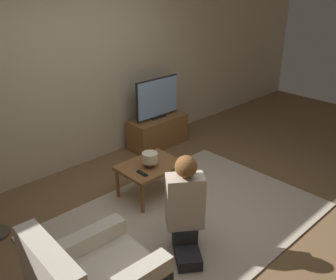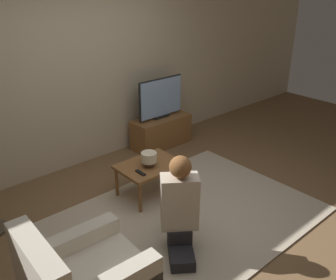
# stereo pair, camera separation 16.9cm
# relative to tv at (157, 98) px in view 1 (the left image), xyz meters

# --- Properties ---
(ground_plane) EXTENTS (10.00, 10.00, 0.00)m
(ground_plane) POSITION_rel_tv_xyz_m (-1.09, -1.62, -0.75)
(ground_plane) COLOR brown
(wall_back) EXTENTS (10.00, 0.06, 2.60)m
(wall_back) POSITION_rel_tv_xyz_m (-1.09, 0.31, 0.55)
(wall_back) COLOR beige
(wall_back) RESTS_ON ground_plane
(rug) EXTENTS (2.92, 1.98, 0.02)m
(rug) POSITION_rel_tv_xyz_m (-1.09, -1.62, -0.74)
(rug) COLOR #BCAD93
(rug) RESTS_ON ground_plane
(tv_stand) EXTENTS (0.90, 0.39, 0.45)m
(tv_stand) POSITION_rel_tv_xyz_m (0.00, -0.00, -0.53)
(tv_stand) COLOR brown
(tv_stand) RESTS_ON ground_plane
(tv) EXTENTS (0.77, 0.08, 0.60)m
(tv) POSITION_rel_tv_xyz_m (0.00, 0.00, 0.00)
(tv) COLOR black
(tv) RESTS_ON tv_stand
(coffee_table) EXTENTS (0.71, 0.53, 0.41)m
(coffee_table) POSITION_rel_tv_xyz_m (-1.01, -0.99, -0.39)
(coffee_table) COLOR brown
(coffee_table) RESTS_ON ground_plane
(person_kneeling) EXTENTS (0.65, 0.76, 0.98)m
(person_kneeling) POSITION_rel_tv_xyz_m (-1.41, -1.92, -0.24)
(person_kneeling) COLOR #232328
(person_kneeling) RESTS_ON rug
(table_lamp) EXTENTS (0.18, 0.18, 0.17)m
(table_lamp) POSITION_rel_tv_xyz_m (-1.05, -1.03, -0.24)
(table_lamp) COLOR #4C3823
(table_lamp) RESTS_ON coffee_table
(remote) EXTENTS (0.04, 0.15, 0.02)m
(remote) POSITION_rel_tv_xyz_m (-1.22, -1.09, -0.33)
(remote) COLOR black
(remote) RESTS_ON coffee_table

